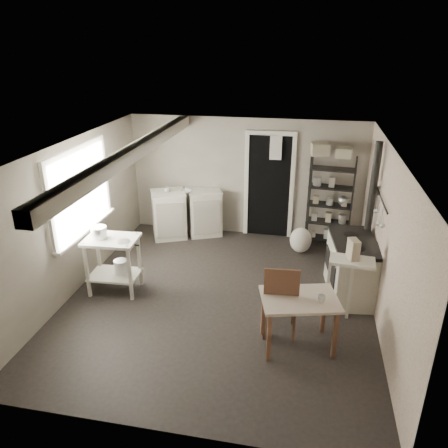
% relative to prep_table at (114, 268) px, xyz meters
% --- Properties ---
extents(floor, '(5.00, 5.00, 0.00)m').
position_rel_prep_table_xyz_m(floor, '(1.64, 0.08, -0.40)').
color(floor, black).
rests_on(floor, ground).
extents(ceiling, '(5.00, 5.00, 0.00)m').
position_rel_prep_table_xyz_m(ceiling, '(1.64, 0.08, 1.90)').
color(ceiling, silver).
rests_on(ceiling, wall_back).
extents(wall_back, '(4.50, 0.02, 2.30)m').
position_rel_prep_table_xyz_m(wall_back, '(1.64, 2.58, 0.75)').
color(wall_back, '#9F9688').
rests_on(wall_back, ground).
extents(wall_front, '(4.50, 0.02, 2.30)m').
position_rel_prep_table_xyz_m(wall_front, '(1.64, -2.42, 0.75)').
color(wall_front, '#9F9688').
rests_on(wall_front, ground).
extents(wall_left, '(0.02, 5.00, 2.30)m').
position_rel_prep_table_xyz_m(wall_left, '(-0.61, 0.08, 0.75)').
color(wall_left, '#9F9688').
rests_on(wall_left, ground).
extents(wall_right, '(0.02, 5.00, 2.30)m').
position_rel_prep_table_xyz_m(wall_right, '(3.89, 0.08, 0.75)').
color(wall_right, '#9F9688').
rests_on(wall_right, ground).
extents(window, '(0.12, 1.76, 1.28)m').
position_rel_prep_table_xyz_m(window, '(-0.58, 0.28, 1.10)').
color(window, white).
rests_on(window, wall_left).
extents(doorway, '(0.96, 0.10, 2.08)m').
position_rel_prep_table_xyz_m(doorway, '(2.09, 2.55, 0.60)').
color(doorway, white).
rests_on(doorway, ground).
extents(ceiling_beam, '(0.18, 5.00, 0.18)m').
position_rel_prep_table_xyz_m(ceiling_beam, '(0.44, 0.08, 1.80)').
color(ceiling_beam, white).
rests_on(ceiling_beam, ceiling).
extents(wallpaper_panel, '(0.01, 5.00, 2.30)m').
position_rel_prep_table_xyz_m(wallpaper_panel, '(3.88, 0.08, 0.75)').
color(wallpaper_panel, beige).
rests_on(wallpaper_panel, wall_right).
extents(utensil_rail, '(0.06, 1.20, 0.44)m').
position_rel_prep_table_xyz_m(utensil_rail, '(3.83, 0.68, 1.15)').
color(utensil_rail, silver).
rests_on(utensil_rail, wall_right).
extents(prep_table, '(0.81, 0.60, 0.89)m').
position_rel_prep_table_xyz_m(prep_table, '(0.00, 0.00, 0.00)').
color(prep_table, white).
rests_on(prep_table, ground).
extents(stockpot, '(0.31, 0.31, 0.25)m').
position_rel_prep_table_xyz_m(stockpot, '(-0.18, -0.01, 0.54)').
color(stockpot, silver).
rests_on(stockpot, prep_table).
extents(saucepan, '(0.19, 0.19, 0.10)m').
position_rel_prep_table_xyz_m(saucepan, '(0.22, -0.07, 0.45)').
color(saucepan, silver).
rests_on(saucepan, prep_table).
extents(bucket, '(0.28, 0.28, 0.23)m').
position_rel_prep_table_xyz_m(bucket, '(0.09, 0.06, -0.02)').
color(bucket, silver).
rests_on(bucket, prep_table).
extents(base_cabinets, '(1.52, 1.11, 0.92)m').
position_rel_prep_table_xyz_m(base_cabinets, '(0.52, 2.26, 0.06)').
color(base_cabinets, silver).
rests_on(base_cabinets, ground).
extents(mixing_bowl, '(0.28, 0.28, 0.07)m').
position_rel_prep_table_xyz_m(mixing_bowl, '(0.56, 2.17, 0.55)').
color(mixing_bowl, silver).
rests_on(mixing_bowl, base_cabinets).
extents(counter_cup, '(0.12, 0.12, 0.09)m').
position_rel_prep_table_xyz_m(counter_cup, '(0.18, 2.14, 0.56)').
color(counter_cup, silver).
rests_on(counter_cup, base_cabinets).
extents(shelf_rack, '(0.84, 0.39, 1.71)m').
position_rel_prep_table_xyz_m(shelf_rack, '(3.25, 2.35, 0.55)').
color(shelf_rack, black).
rests_on(shelf_rack, ground).
extents(shelf_jar, '(0.11, 0.11, 0.19)m').
position_rel_prep_table_xyz_m(shelf_jar, '(2.97, 2.38, 0.97)').
color(shelf_jar, silver).
rests_on(shelf_jar, shelf_rack).
extents(storage_box_a, '(0.35, 0.32, 0.21)m').
position_rel_prep_table_xyz_m(storage_box_a, '(2.98, 2.41, 1.61)').
color(storage_box_a, beige).
rests_on(storage_box_a, shelf_rack).
extents(storage_box_b, '(0.30, 0.28, 0.17)m').
position_rel_prep_table_xyz_m(storage_box_b, '(3.40, 2.30, 1.59)').
color(storage_box_b, beige).
rests_on(storage_box_b, shelf_rack).
extents(stove, '(0.76, 1.21, 0.90)m').
position_rel_prep_table_xyz_m(stove, '(3.56, 0.61, 0.04)').
color(stove, silver).
rests_on(stove, ground).
extents(stovepipe, '(0.12, 0.12, 1.30)m').
position_rel_prep_table_xyz_m(stovepipe, '(3.78, 1.06, 1.19)').
color(stovepipe, black).
rests_on(stovepipe, stove).
extents(side_ledge, '(0.62, 0.36, 0.92)m').
position_rel_prep_table_xyz_m(side_ledge, '(3.47, -0.06, 0.03)').
color(side_ledge, white).
rests_on(side_ledge, ground).
extents(oats_box, '(0.17, 0.21, 0.28)m').
position_rel_prep_table_xyz_m(oats_box, '(3.47, -0.04, 0.61)').
color(oats_box, beige).
rests_on(oats_box, side_ledge).
extents(work_table, '(1.06, 0.86, 0.71)m').
position_rel_prep_table_xyz_m(work_table, '(2.82, -0.80, -0.02)').
color(work_table, beige).
rests_on(work_table, ground).
extents(table_cup, '(0.13, 0.13, 0.09)m').
position_rel_prep_table_xyz_m(table_cup, '(3.08, -0.84, 0.41)').
color(table_cup, silver).
rests_on(table_cup, work_table).
extents(chair, '(0.47, 0.49, 1.06)m').
position_rel_prep_table_xyz_m(chair, '(2.58, -0.56, 0.08)').
color(chair, brown).
rests_on(chair, ground).
extents(flour_sack, '(0.50, 0.46, 0.48)m').
position_rel_prep_table_xyz_m(flour_sack, '(2.77, 1.91, -0.16)').
color(flour_sack, silver).
rests_on(flour_sack, ground).
extents(floor_crock, '(0.14, 0.14, 0.16)m').
position_rel_prep_table_xyz_m(floor_crock, '(3.02, 0.20, -0.33)').
color(floor_crock, silver).
rests_on(floor_crock, ground).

